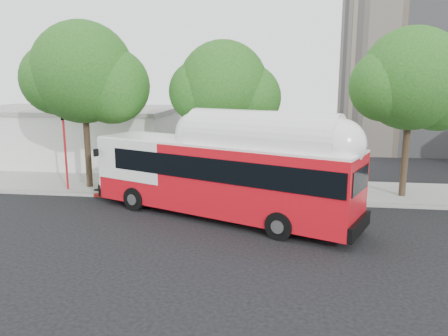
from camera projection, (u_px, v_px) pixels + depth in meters
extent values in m
plane|color=black|center=(227.00, 225.00, 19.68)|extent=(120.00, 120.00, 0.00)
cube|color=gray|center=(241.00, 188.00, 25.98)|extent=(60.00, 5.00, 0.15)
cube|color=gray|center=(236.00, 200.00, 23.45)|extent=(60.00, 0.30, 0.15)
cube|color=maroon|center=(182.00, 198.00, 23.84)|extent=(10.00, 0.32, 0.16)
cylinder|color=#2D2116|center=(87.00, 139.00, 25.59)|extent=(0.36, 0.36, 6.08)
sphere|color=#1E4C15|center=(83.00, 72.00, 24.83)|extent=(5.80, 5.80, 5.80)
sphere|color=#1E4C15|center=(112.00, 86.00, 24.97)|extent=(4.35, 4.35, 4.35)
cylinder|color=#2D2116|center=(223.00, 145.00, 25.09)|extent=(0.36, 0.36, 5.44)
sphere|color=#1E4C15|center=(223.00, 85.00, 24.42)|extent=(5.00, 5.00, 5.00)
sphere|color=#1E4C15|center=(248.00, 98.00, 24.57)|extent=(3.75, 3.75, 3.75)
cylinder|color=#2D2116|center=(406.00, 147.00, 23.56)|extent=(0.36, 0.36, 5.76)
sphere|color=#1E4C15|center=(411.00, 79.00, 22.84)|extent=(5.40, 5.40, 5.40)
sphere|color=#1E4C15|center=(439.00, 93.00, 22.99)|extent=(4.05, 4.05, 4.05)
cube|color=silver|center=(75.00, 136.00, 34.71)|extent=(16.00, 10.00, 4.00)
cube|color=gray|center=(73.00, 110.00, 34.29)|extent=(16.20, 10.20, 0.30)
cube|color=red|center=(220.00, 177.00, 20.46)|extent=(12.97, 7.74, 3.12)
cube|color=black|center=(230.00, 165.00, 20.05)|extent=(11.81, 7.28, 1.02)
cube|color=white|center=(220.00, 143.00, 20.14)|extent=(12.94, 7.66, 0.11)
cube|color=white|center=(262.00, 141.00, 18.99)|extent=(7.18, 4.73, 0.59)
cube|color=black|center=(112.00, 187.00, 24.32)|extent=(1.57, 2.12, 0.06)
imported|color=#292096|center=(112.00, 178.00, 24.22)|extent=(1.33, 1.95, 0.97)
cylinder|color=red|center=(66.00, 156.00, 25.11)|extent=(0.13, 0.13, 4.21)
cube|color=black|center=(63.00, 118.00, 24.67)|extent=(0.05, 0.42, 0.26)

